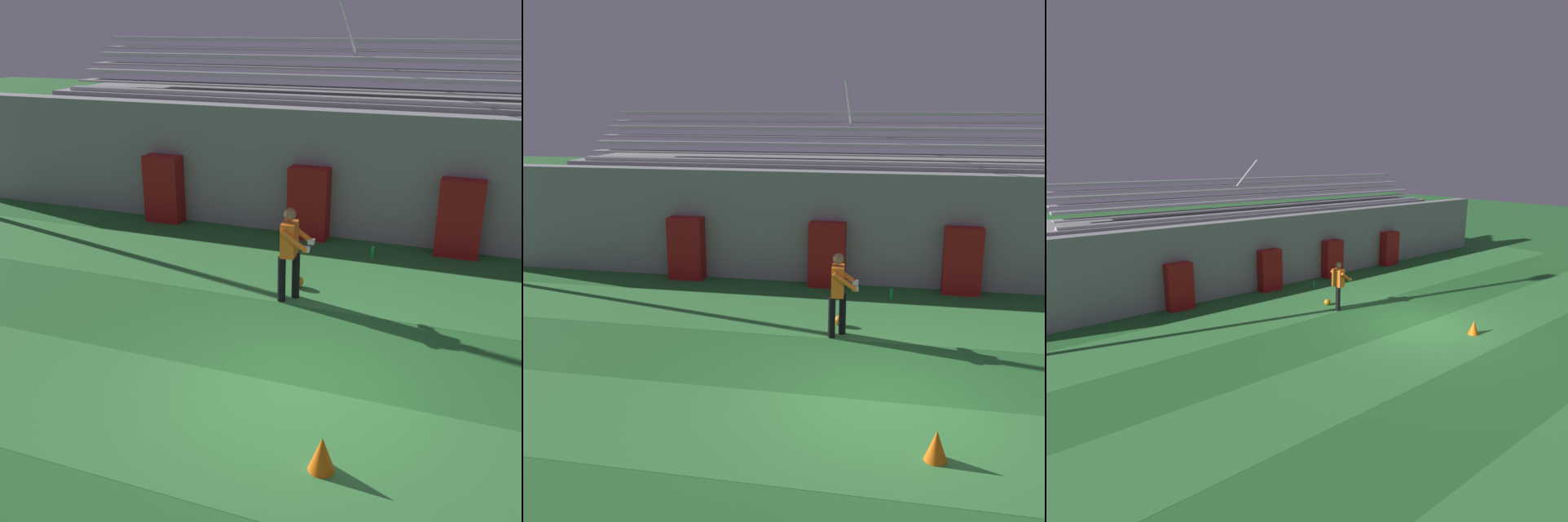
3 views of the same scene
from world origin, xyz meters
TOP-DOWN VIEW (x-y plane):
  - ground_plane at (0.00, 0.00)m, footprint 80.00×80.00m
  - turf_stripe_mid at (0.00, -1.18)m, footprint 28.00×2.41m
  - turf_stripe_far at (0.00, 3.64)m, footprint 28.00×2.41m
  - back_wall at (0.00, 6.50)m, footprint 24.00×0.60m
  - padding_pillar_gate_left at (-1.62, 5.95)m, footprint 0.89×0.44m
  - padding_pillar_gate_right at (1.62, 5.95)m, footprint 0.89×0.44m
  - padding_pillar_far_left at (-5.27, 5.95)m, footprint 0.89×0.44m
  - bleacher_stand at (-0.00, 8.49)m, footprint 18.00×3.35m
  - goalkeeper at (-0.98, 2.64)m, footprint 0.58×0.61m
  - soccer_ball at (-1.00, 3.19)m, footprint 0.22×0.22m
  - traffic_cone at (0.72, -1.45)m, footprint 0.30×0.30m
  - water_bottle at (-0.00, 5.21)m, footprint 0.07×0.07m

SIDE VIEW (x-z plane):
  - ground_plane at x=0.00m, z-range 0.00..0.00m
  - turf_stripe_mid at x=0.00m, z-range 0.00..0.01m
  - turf_stripe_far at x=0.00m, z-range 0.00..0.01m
  - soccer_ball at x=-1.00m, z-range 0.00..0.22m
  - water_bottle at x=0.00m, z-range 0.00..0.24m
  - traffic_cone at x=0.72m, z-range 0.00..0.42m
  - padding_pillar_gate_left at x=-1.62m, z-range 0.00..1.61m
  - padding_pillar_gate_right at x=1.62m, z-range 0.00..1.61m
  - padding_pillar_far_left at x=-5.27m, z-range 0.00..1.61m
  - goalkeeper at x=-0.98m, z-range 0.12..1.79m
  - back_wall at x=0.00m, z-range 0.00..2.80m
  - bleacher_stand at x=0.00m, z-range -1.01..4.01m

